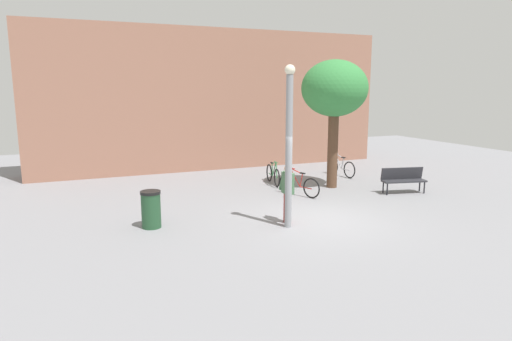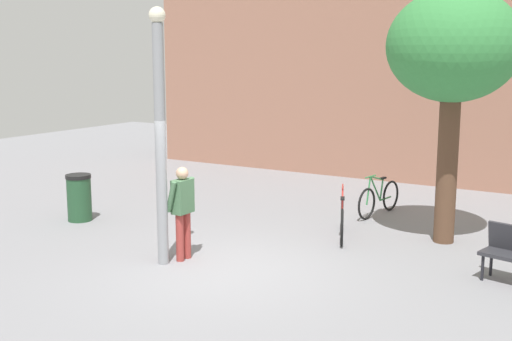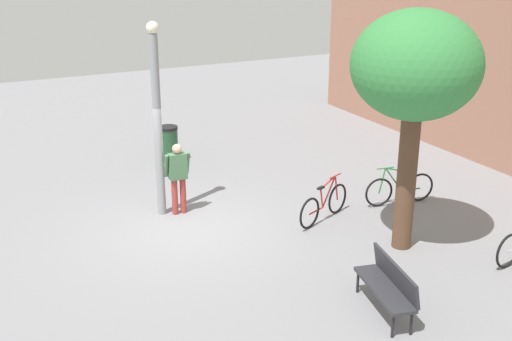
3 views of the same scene
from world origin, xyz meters
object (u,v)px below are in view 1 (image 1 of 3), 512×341
Objects in this scene: plaza_tree at (335,90)px; bicycle_green at (273,175)px; trash_bin at (151,209)px; bicycle_silver at (341,167)px; lamppost at (289,142)px; bicycle_red at (299,185)px; park_bench at (403,178)px; person_by_lamppost at (288,189)px.

plaza_tree is 4.03m from bicycle_green.
trash_bin is (-5.46, -3.84, 0.13)m from bicycle_green.
lamppost is at bearing -133.86° from bicycle_silver.
bicycle_red is (2.01, 3.13, -1.96)m from lamppost.
lamppost is at bearing -122.73° from bicycle_red.
bicycle_red is (0.02, -2.12, 0.00)m from bicycle_green.
park_bench is at bearing 19.70° from lamppost.
trash_bin is (-7.31, -2.45, -3.16)m from plaza_tree.
bicycle_red is (1.85, 2.76, -0.58)m from person_by_lamppost.
bicycle_red is (-3.71, 1.08, -0.16)m from park_bench.
park_bench is (5.56, 1.68, -0.42)m from person_by_lamppost.
bicycle_red is at bearing -143.63° from bicycle_silver.
plaza_tree is at bearing 21.65° from bicycle_red.
bicycle_green is at bearing 69.45° from person_by_lamppost.
bicycle_silver is (-0.31, 3.58, -0.16)m from park_bench.
park_bench is 3.60m from bicycle_silver.
bicycle_silver is (3.40, 2.51, 0.00)m from bicycle_red.
bicycle_green is at bearing 35.14° from trash_bin.
park_bench is 0.92× the size of bicycle_silver.
bicycle_green is 3.44m from bicycle_silver.
plaza_tree reaches higher than bicycle_red.
person_by_lamppost is at bearing -163.15° from park_bench.
lamppost is 5.60m from plaza_tree.
park_bench is at bearing -43.79° from plaza_tree.
plaza_tree is 2.67× the size of bicycle_silver.
lamppost is 2.60× the size of bicycle_red.
lamppost is 2.43× the size of bicycle_green.
bicycle_red is at bearing 163.80° from park_bench.
bicycle_red is at bearing 57.27° from lamppost.
person_by_lamppost is 5.75m from plaza_tree.
bicycle_silver is at bearing 48.51° from plaza_tree.
lamppost is 4.20m from bicycle_red.
trash_bin is at bearing 164.04° from person_by_lamppost.
plaza_tree is 2.86× the size of bicycle_red.
plaza_tree is 3.84m from bicycle_red.
plaza_tree is at bearing 18.53° from trash_bin.
trash_bin is (-9.19, -0.64, -0.03)m from park_bench.
lamppost is 0.91× the size of plaza_tree.
bicycle_silver is at bearing 45.10° from person_by_lamppost.
person_by_lamppost is 0.93× the size of bicycle_silver.
bicycle_silver is at bearing 36.37° from bicycle_red.
lamppost reaches higher than trash_bin.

